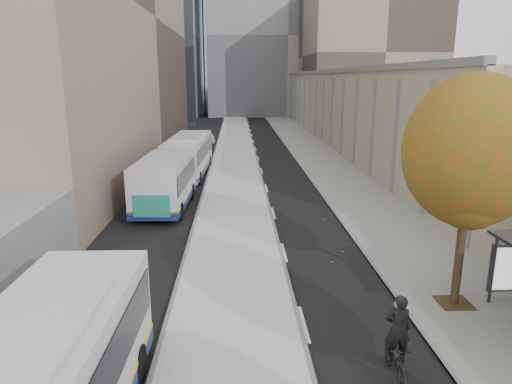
{
  "coord_description": "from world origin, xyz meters",
  "views": [
    {
      "loc": [
        -3.69,
        -0.73,
        7.49
      ],
      "look_at": [
        -2.84,
        19.04,
        2.5
      ],
      "focal_mm": 32.0,
      "sensor_mm": 36.0,
      "label": 1
    }
  ],
  "objects": [
    {
      "name": "bus_far",
      "position": [
        -7.62,
        30.63,
        1.63
      ],
      "size": [
        3.43,
        18.01,
        2.99
      ],
      "rotation": [
        0.0,
        0.0,
        -0.05
      ],
      "color": "silver",
      "rests_on": "ground"
    },
    {
      "name": "building_midrise",
      "position": [
        -22.5,
        41.0,
        12.5
      ],
      "size": [
        24.0,
        46.0,
        25.0
      ],
      "primitive_type": "cube",
      "color": "#876F5D",
      "rests_on": "ground"
    },
    {
      "name": "cyclist",
      "position": [
        0.28,
        9.29,
        0.86
      ],
      "size": [
        0.69,
        1.84,
        2.32
      ],
      "rotation": [
        0.0,
        0.0,
        -0.05
      ],
      "color": "black",
      "rests_on": "ground"
    },
    {
      "name": "bus_platform",
      "position": [
        -3.88,
        35.0,
        0.07
      ],
      "size": [
        4.25,
        150.0,
        0.15
      ],
      "primitive_type": "cube",
      "color": "silver",
      "rests_on": "ground"
    },
    {
      "name": "sidewalk",
      "position": [
        4.12,
        35.0,
        0.04
      ],
      "size": [
        4.75,
        150.0,
        0.08
      ],
      "primitive_type": "cube",
      "color": "gray",
      "rests_on": "ground"
    },
    {
      "name": "building_tan",
      "position": [
        15.5,
        64.0,
        4.0
      ],
      "size": [
        18.0,
        92.0,
        8.0
      ],
      "primitive_type": "cube",
      "color": "gray",
      "rests_on": "ground"
    },
    {
      "name": "distant_car",
      "position": [
        -7.03,
        53.07,
        0.6
      ],
      "size": [
        1.86,
        3.68,
        1.2
      ],
      "primitive_type": "imported",
      "rotation": [
        0.0,
        0.0,
        0.13
      ],
      "color": "white",
      "rests_on": "ground"
    },
    {
      "name": "tree_c",
      "position": [
        3.6,
        13.0,
        5.25
      ],
      "size": [
        4.2,
        4.2,
        7.28
      ],
      "color": "#2E2312",
      "rests_on": "sidewalk"
    },
    {
      "name": "building_far_block",
      "position": [
        6.0,
        96.0,
        15.0
      ],
      "size": [
        30.0,
        18.0,
        30.0
      ],
      "primitive_type": "cube",
      "color": "gray",
      "rests_on": "ground"
    }
  ]
}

